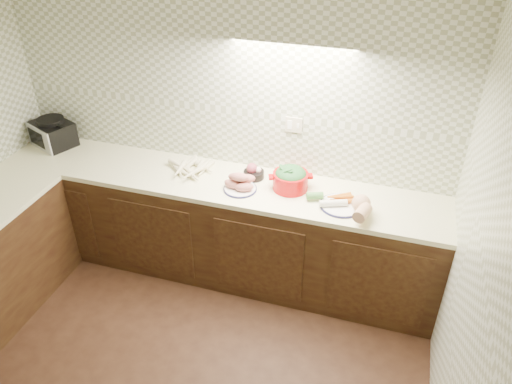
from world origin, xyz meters
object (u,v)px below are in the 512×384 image
(parsnip_pile, at_px, (199,171))
(onion_bowl, at_px, (254,172))
(toaster_oven, at_px, (53,133))
(sweet_potato_plate, at_px, (240,183))
(dutch_oven, at_px, (291,178))
(veg_plate, at_px, (350,203))

(parsnip_pile, relative_size, onion_bowl, 2.47)
(toaster_oven, relative_size, parsnip_pile, 1.08)
(sweet_potato_plate, bearing_deg, dutch_oven, 18.94)
(parsnip_pile, distance_m, veg_plate, 1.23)
(sweet_potato_plate, xyz_separation_m, onion_bowl, (0.05, 0.19, -0.01))
(veg_plate, bearing_deg, onion_bowl, 165.06)
(toaster_oven, relative_size, sweet_potato_plate, 1.68)
(parsnip_pile, relative_size, dutch_oven, 1.15)
(onion_bowl, height_order, veg_plate, veg_plate)
(toaster_oven, bearing_deg, sweet_potato_plate, 16.47)
(toaster_oven, bearing_deg, dutch_oven, 20.81)
(parsnip_pile, xyz_separation_m, dutch_oven, (0.75, 0.01, 0.06))
(toaster_oven, relative_size, onion_bowl, 2.66)
(toaster_oven, height_order, sweet_potato_plate, toaster_oven)
(onion_bowl, distance_m, dutch_oven, 0.33)
(parsnip_pile, bearing_deg, onion_bowl, 10.34)
(parsnip_pile, height_order, veg_plate, veg_plate)
(sweet_potato_plate, bearing_deg, onion_bowl, 76.71)
(dutch_oven, distance_m, veg_plate, 0.50)
(toaster_oven, xyz_separation_m, veg_plate, (2.63, -0.22, -0.07))
(onion_bowl, bearing_deg, parsnip_pile, -169.66)
(toaster_oven, relative_size, dutch_oven, 1.25)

